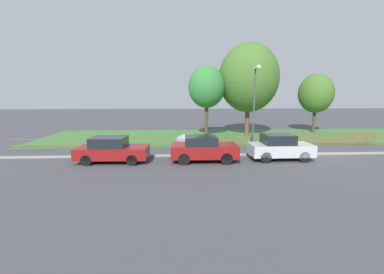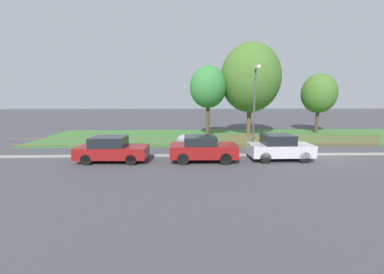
{
  "view_description": "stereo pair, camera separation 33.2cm",
  "coord_description": "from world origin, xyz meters",
  "px_view_note": "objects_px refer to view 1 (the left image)",
  "views": [
    {
      "loc": [
        -9.25,
        -16.05,
        3.88
      ],
      "look_at": [
        -8.36,
        1.05,
        1.1
      ],
      "focal_mm": 24.0,
      "sensor_mm": 36.0,
      "label": 1
    },
    {
      "loc": [
        -8.91,
        -16.06,
        3.88
      ],
      "look_at": [
        -8.36,
        1.05,
        1.1
      ],
      "focal_mm": 24.0,
      "sensor_mm": 36.0,
      "label": 2
    }
  ],
  "objects_px": {
    "tree_behind_motorcycle": "(249,78)",
    "tree_mid_park": "(316,94)",
    "parked_car_black_saloon": "(203,148)",
    "tree_nearest_kerb": "(207,87)",
    "street_lamp": "(255,100)",
    "covered_motorcycle": "(188,140)",
    "parked_car_navy_estate": "(280,147)",
    "parked_car_silver_hatchback": "(112,149)"
  },
  "relations": [
    {
      "from": "tree_mid_park",
      "to": "tree_nearest_kerb",
      "type": "bearing_deg",
      "value": -166.88
    },
    {
      "from": "tree_mid_park",
      "to": "street_lamp",
      "type": "relative_size",
      "value": 1.06
    },
    {
      "from": "parked_car_black_saloon",
      "to": "street_lamp",
      "type": "distance_m",
      "value": 4.88
    },
    {
      "from": "parked_car_silver_hatchback",
      "to": "tree_behind_motorcycle",
      "type": "distance_m",
      "value": 14.9
    },
    {
      "from": "tree_behind_motorcycle",
      "to": "street_lamp",
      "type": "bearing_deg",
      "value": -101.94
    },
    {
      "from": "covered_motorcycle",
      "to": "tree_nearest_kerb",
      "type": "relative_size",
      "value": 0.28
    },
    {
      "from": "parked_car_silver_hatchback",
      "to": "street_lamp",
      "type": "xyz_separation_m",
      "value": [
        8.91,
        1.75,
        2.86
      ]
    },
    {
      "from": "tree_nearest_kerb",
      "to": "street_lamp",
      "type": "distance_m",
      "value": 7.39
    },
    {
      "from": "parked_car_silver_hatchback",
      "to": "tree_mid_park",
      "type": "distance_m",
      "value": 21.75
    },
    {
      "from": "tree_nearest_kerb",
      "to": "parked_car_black_saloon",
      "type": "bearing_deg",
      "value": -97.2
    },
    {
      "from": "tree_behind_motorcycle",
      "to": "street_lamp",
      "type": "height_order",
      "value": "tree_behind_motorcycle"
    },
    {
      "from": "parked_car_navy_estate",
      "to": "street_lamp",
      "type": "bearing_deg",
      "value": 123.38
    },
    {
      "from": "parked_car_navy_estate",
      "to": "street_lamp",
      "type": "relative_size",
      "value": 0.65
    },
    {
      "from": "parked_car_black_saloon",
      "to": "covered_motorcycle",
      "type": "height_order",
      "value": "parked_car_black_saloon"
    },
    {
      "from": "street_lamp",
      "to": "tree_behind_motorcycle",
      "type": "bearing_deg",
      "value": 78.06
    },
    {
      "from": "street_lamp",
      "to": "covered_motorcycle",
      "type": "bearing_deg",
      "value": 159.08
    },
    {
      "from": "parked_car_black_saloon",
      "to": "tree_nearest_kerb",
      "type": "xyz_separation_m",
      "value": [
        1.11,
        8.75,
        3.85
      ]
    },
    {
      "from": "tree_nearest_kerb",
      "to": "tree_behind_motorcycle",
      "type": "distance_m",
      "value": 4.2
    },
    {
      "from": "parked_car_silver_hatchback",
      "to": "covered_motorcycle",
      "type": "bearing_deg",
      "value": 37.97
    },
    {
      "from": "covered_motorcycle",
      "to": "street_lamp",
      "type": "distance_m",
      "value": 5.45
    },
    {
      "from": "parked_car_silver_hatchback",
      "to": "tree_behind_motorcycle",
      "type": "relative_size",
      "value": 0.47
    },
    {
      "from": "parked_car_silver_hatchback",
      "to": "tree_nearest_kerb",
      "type": "relative_size",
      "value": 0.63
    },
    {
      "from": "tree_mid_park",
      "to": "tree_behind_motorcycle",
      "type": "bearing_deg",
      "value": -165.56
    },
    {
      "from": "parked_car_navy_estate",
      "to": "covered_motorcycle",
      "type": "xyz_separation_m",
      "value": [
        -5.44,
        3.35,
        -0.1
      ]
    },
    {
      "from": "parked_car_black_saloon",
      "to": "tree_behind_motorcycle",
      "type": "bearing_deg",
      "value": 62.48
    },
    {
      "from": "parked_car_navy_estate",
      "to": "street_lamp",
      "type": "xyz_separation_m",
      "value": [
        -1.14,
        1.71,
        2.83
      ]
    },
    {
      "from": "parked_car_silver_hatchback",
      "to": "parked_car_navy_estate",
      "type": "xyz_separation_m",
      "value": [
        10.05,
        0.04,
        0.04
      ]
    },
    {
      "from": "parked_car_silver_hatchback",
      "to": "parked_car_navy_estate",
      "type": "bearing_deg",
      "value": 1.83
    },
    {
      "from": "parked_car_silver_hatchback",
      "to": "tree_mid_park",
      "type": "bearing_deg",
      "value": 33.64
    },
    {
      "from": "tree_nearest_kerb",
      "to": "parked_car_navy_estate",
      "type": "bearing_deg",
      "value": -67.57
    },
    {
      "from": "covered_motorcycle",
      "to": "tree_behind_motorcycle",
      "type": "bearing_deg",
      "value": 48.34
    },
    {
      "from": "parked_car_navy_estate",
      "to": "street_lamp",
      "type": "height_order",
      "value": "street_lamp"
    },
    {
      "from": "parked_car_navy_estate",
      "to": "tree_mid_park",
      "type": "relative_size",
      "value": 0.61
    },
    {
      "from": "covered_motorcycle",
      "to": "tree_mid_park",
      "type": "distance_m",
      "value": 16.15
    },
    {
      "from": "parked_car_black_saloon",
      "to": "tree_nearest_kerb",
      "type": "relative_size",
      "value": 0.6
    },
    {
      "from": "parked_car_black_saloon",
      "to": "street_lamp",
      "type": "height_order",
      "value": "street_lamp"
    },
    {
      "from": "street_lamp",
      "to": "parked_car_navy_estate",
      "type": "bearing_deg",
      "value": -56.22
    },
    {
      "from": "parked_car_black_saloon",
      "to": "tree_nearest_kerb",
      "type": "distance_m",
      "value": 9.62
    },
    {
      "from": "tree_behind_motorcycle",
      "to": "tree_mid_park",
      "type": "bearing_deg",
      "value": 14.44
    },
    {
      "from": "parked_car_black_saloon",
      "to": "street_lamp",
      "type": "bearing_deg",
      "value": 28.44
    },
    {
      "from": "covered_motorcycle",
      "to": "tree_mid_park",
      "type": "bearing_deg",
      "value": 33.3
    },
    {
      "from": "parked_car_silver_hatchback",
      "to": "covered_motorcycle",
      "type": "height_order",
      "value": "parked_car_silver_hatchback"
    }
  ]
}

